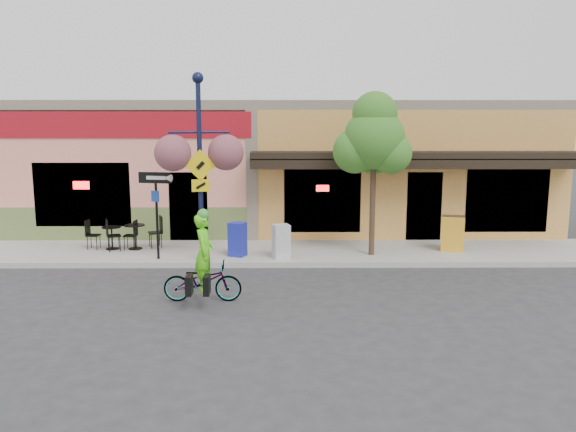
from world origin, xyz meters
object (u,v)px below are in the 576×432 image
object	(u,v)px
lamp_post	(200,169)
newspaper_box_grey	(281,241)
street_tree	(373,174)
one_way_sign	(157,216)
newspaper_box_blue	(237,239)
building	(284,164)
cyclist_rider	(204,264)
bicycle	(203,281)

from	to	relation	value
lamp_post	newspaper_box_grey	distance (m)	2.94
lamp_post	street_tree	distance (m)	4.71
one_way_sign	lamp_post	bearing A→B (deg)	-1.11
newspaper_box_grey	newspaper_box_blue	bearing A→B (deg)	151.20
building	cyclist_rider	bearing A→B (deg)	-99.90
building	street_tree	bearing A→B (deg)	-68.16
street_tree	one_way_sign	bearing A→B (deg)	-175.71
cyclist_rider	building	bearing A→B (deg)	-10.11
bicycle	newspaper_box_grey	distance (m)	3.71
bicycle	cyclist_rider	xyz separation A→B (m)	(0.05, 0.00, 0.39)
one_way_sign	newspaper_box_blue	xyz separation A→B (m)	(2.14, 0.31, -0.71)
cyclist_rider	street_tree	distance (m)	5.78
bicycle	cyclist_rider	bearing A→B (deg)	-90.21
lamp_post	newspaper_box_blue	distance (m)	2.27
newspaper_box_blue	street_tree	distance (m)	4.16
bicycle	one_way_sign	size ratio (longest dim) A/B	0.71
building	lamp_post	size ratio (longest dim) A/B	3.68
building	one_way_sign	world-z (taller)	building
cyclist_rider	newspaper_box_blue	size ratio (longest dim) A/B	1.76
building	cyclist_rider	distance (m)	10.04
one_way_sign	newspaper_box_blue	size ratio (longest dim) A/B	2.51
newspaper_box_blue	street_tree	bearing A→B (deg)	24.24
building	bicycle	bearing A→B (deg)	-100.19
newspaper_box_blue	bicycle	bearing A→B (deg)	-75.17
building	cyclist_rider	world-z (taller)	building
street_tree	building	bearing A→B (deg)	111.84
lamp_post	newspaper_box_grey	world-z (taller)	lamp_post
lamp_post	bicycle	bearing A→B (deg)	-94.30
lamp_post	street_tree	xyz separation A→B (m)	(4.65, 0.73, -0.19)
building	bicycle	world-z (taller)	building
building	newspaper_box_blue	world-z (taller)	building
street_tree	lamp_post	bearing A→B (deg)	-171.05
bicycle	building	bearing A→B (deg)	-10.39
lamp_post	street_tree	size ratio (longest dim) A/B	1.08
cyclist_rider	newspaper_box_blue	distance (m)	3.58
bicycle	one_way_sign	world-z (taller)	one_way_sign
one_way_sign	street_tree	distance (m)	6.00
building	street_tree	xyz separation A→B (m)	(2.45, -6.12, 0.18)
building	newspaper_box_blue	xyz separation A→B (m)	(-1.30, -6.25, -1.63)
bicycle	cyclist_rider	size ratio (longest dim) A/B	1.01
newspaper_box_blue	street_tree	xyz separation A→B (m)	(3.75, 0.13, 1.81)
cyclist_rider	newspaper_box_grey	world-z (taller)	cyclist_rider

